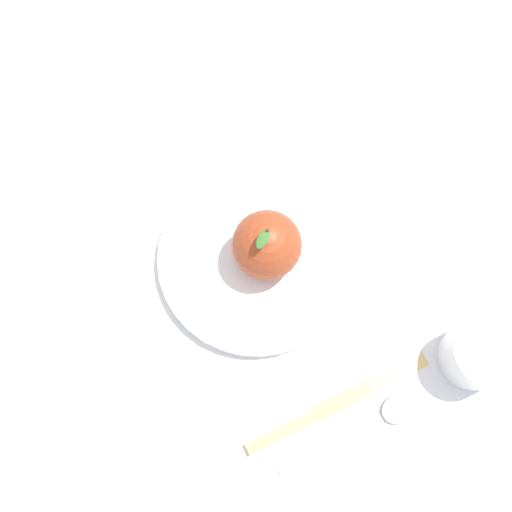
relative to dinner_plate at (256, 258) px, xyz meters
The scene contains 6 objects.
ground_plane 0.04m from the dinner_plate, 63.85° to the left, with size 2.40×2.40×0.00m, color silver.
dinner_plate is the anchor object (origin of this frame).
apple 0.05m from the dinner_plate, 129.96° to the left, with size 0.08×0.08×0.10m.
cup 0.28m from the dinner_plate, 95.36° to the left, with size 0.08×0.08×0.07m.
knife 0.20m from the dinner_plate, 53.20° to the left, with size 0.21×0.14×0.01m.
spoon 0.24m from the dinner_plate, 69.04° to the left, with size 0.16×0.11×0.01m.
Camera 1 is at (0.15, 0.06, 0.73)m, focal length 42.83 mm.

